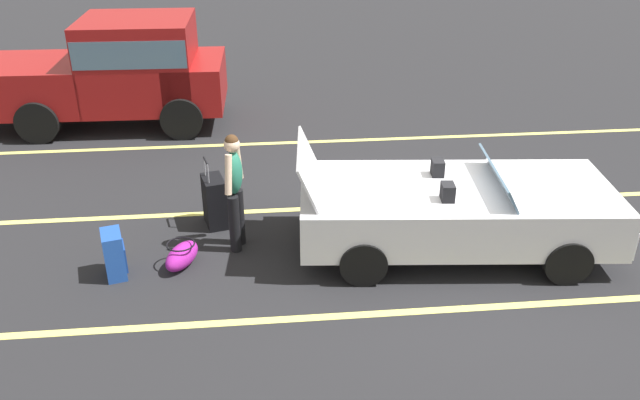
% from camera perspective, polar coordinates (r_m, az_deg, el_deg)
% --- Properties ---
extents(ground_plane, '(80.00, 80.00, 0.00)m').
position_cam_1_polar(ground_plane, '(9.22, 11.29, -4.13)').
color(ground_plane, black).
extents(lot_line_near, '(18.00, 0.12, 0.01)m').
position_cam_1_polar(lot_line_near, '(8.14, 13.90, -9.07)').
color(lot_line_near, '#EAE066').
rests_on(lot_line_near, ground_plane).
extents(lot_line_mid, '(18.00, 0.12, 0.01)m').
position_cam_1_polar(lot_line_mid, '(10.33, 9.30, -0.31)').
color(lot_line_mid, '#EAE066').
rests_on(lot_line_mid, ground_plane).
extents(lot_line_far, '(18.00, 0.12, 0.01)m').
position_cam_1_polar(lot_line_far, '(12.72, 6.38, 5.29)').
color(lot_line_far, '#EAE066').
rests_on(lot_line_far, ground_plane).
extents(convertible_car, '(4.30, 2.11, 1.52)m').
position_cam_1_polar(convertible_car, '(8.97, 12.87, -0.87)').
color(convertible_car, silver).
rests_on(convertible_car, ground_plane).
extents(suitcase_large_black, '(0.39, 0.53, 1.04)m').
position_cam_1_polar(suitcase_large_black, '(9.58, -9.13, -0.12)').
color(suitcase_large_black, black).
rests_on(suitcase_large_black, ground_plane).
extents(suitcase_medium_bright, '(0.34, 0.45, 0.62)m').
position_cam_1_polar(suitcase_medium_bright, '(8.72, -17.44, -4.54)').
color(suitcase_medium_bright, '#1E479E').
rests_on(suitcase_medium_bright, ground_plane).
extents(duffel_bag, '(0.55, 0.71, 0.34)m').
position_cam_1_polar(duffel_bag, '(8.77, -11.91, -4.73)').
color(duffel_bag, '#991E8C').
rests_on(duffel_bag, ground_plane).
extents(traveler_person, '(0.30, 0.60, 1.65)m').
position_cam_1_polar(traveler_person, '(8.71, -7.44, 1.22)').
color(traveler_person, black).
rests_on(traveler_person, ground_plane).
extents(parked_pickup_truck_near, '(5.04, 2.16, 2.10)m').
position_cam_1_polar(parked_pickup_truck_near, '(13.69, -17.29, 10.73)').
color(parked_pickup_truck_near, maroon).
rests_on(parked_pickup_truck_near, ground_plane).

